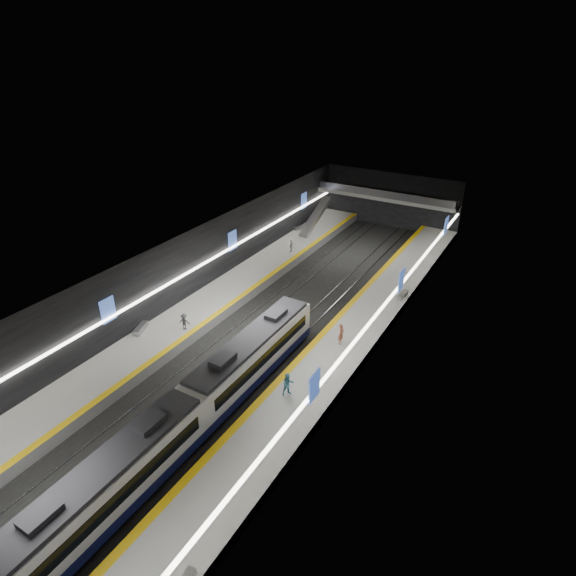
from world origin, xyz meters
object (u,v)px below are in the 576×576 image
Objects in this scene: train at (192,410)px; passenger_right_a at (341,334)px; passenger_left_a at (291,246)px; escalator at (316,216)px; bench_left_far at (299,228)px; passenger_right_b at (288,384)px; bench_left_near at (141,328)px; bench_right_far at (403,295)px; passenger_left_b at (184,322)px.

train is 15.18× the size of passenger_right_a.
passenger_left_a is at bearing 38.53° from passenger_right_a.
train is 3.76× the size of escalator.
passenger_right_b is (16.25, -30.97, 0.74)m from bench_left_far.
bench_left_near is 1.05× the size of passenger_right_a.
bench_right_far reaches higher than bench_left_far.
bench_left_near is at bearing -76.00° from bench_left_far.
train is 15.08m from passenger_right_a.
passenger_right_a is at bearing -96.17° from bench_right_far.
escalator is at bearing 179.95° from passenger_left_a.
bench_left_near is at bearing 13.80° from passenger_left_b.
train reaches higher than bench_right_far.
passenger_left_a is (-13.89, 15.35, -0.20)m from passenger_right_a.
train is 18.58× the size of passenger_left_b.
bench_left_far is (-2.00, -1.07, -1.70)m from escalator.
passenger_right_b is (-2.63, -19.24, 0.71)m from bench_right_far.
passenger_right_b reaches higher than bench_left_far.
passenger_left_b is at bearing -5.43° from passenger_left_a.
escalator is 4.04× the size of passenger_right_a.
passenger_right_b is (14.25, -32.04, -0.96)m from escalator.
bench_left_near is 1.10× the size of passenger_right_b.
train reaches higher than passenger_right_a.
escalator is 8.58m from passenger_left_a.
passenger_left_b is (3.37, 2.26, 0.56)m from bench_left_near.
passenger_right_b reaches higher than passenger_left_a.
bench_left_far is at bearing 32.95° from passenger_right_a.
passenger_right_a is 20.70m from passenger_left_a.
escalator is 4.25× the size of passenger_right_b.
bench_left_near is 16.28m from passenger_right_b.
bench_left_far is 28.12m from passenger_left_b.
passenger_left_a reaches higher than bench_left_far.
passenger_left_a is 20.54m from passenger_left_b.
bench_left_far is 1.01× the size of passenger_left_b.
bench_right_far is 1.19× the size of passenger_left_a.
train is 39.37m from escalator.
passenger_left_a is at bearing -83.49° from escalator.
bench_left_near is 1.32× the size of passenger_left_a.
train is 30.97m from passenger_left_a.
bench_left_far is 0.87× the size of passenger_right_b.
escalator is 5.09× the size of passenger_left_a.
escalator is 21.25m from bench_right_far.
bench_left_far is 7.97m from passenger_left_a.
bench_left_far is 34.98m from passenger_right_b.
passenger_left_b is at bearing 15.00° from bench_left_near.
train reaches higher than bench_left_near.
escalator is at bearing 28.36° from passenger_right_a.
bench_left_near is 26.39m from bench_right_far.
escalator is (-10.00, 38.08, 0.70)m from train.
bench_right_far is 11.21m from passenger_right_a.
bench_right_far is 22.42m from passenger_left_b.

